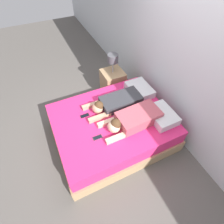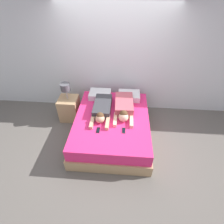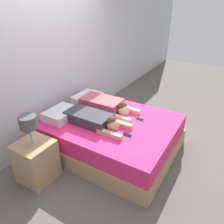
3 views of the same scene
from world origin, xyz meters
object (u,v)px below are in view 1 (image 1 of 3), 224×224
at_px(bed, 112,128).
at_px(cell_phone_left, 85,116).
at_px(pillow_head_left, 139,90).
at_px(person_left, 115,103).
at_px(person_right, 133,119).
at_px(nightstand, 113,81).
at_px(cell_phone_right, 98,137).
at_px(pillow_head_right, 161,115).

relative_size(bed, cell_phone_left, 13.37).
bearing_deg(bed, pillow_head_left, 115.38).
relative_size(person_left, person_right, 1.03).
bearing_deg(pillow_head_left, nightstand, -165.13).
distance_m(cell_phone_right, nightstand, 1.63).
bearing_deg(bed, pillow_head_right, 64.62).
relative_size(cell_phone_left, cell_phone_right, 1.00).
bearing_deg(nightstand, pillow_head_left, 14.87).
xyz_separation_m(bed, cell_phone_left, (-0.24, -0.39, 0.28)).
height_order(cell_phone_right, nightstand, nightstand).
distance_m(person_right, nightstand, 1.40).
relative_size(cell_phone_left, nightstand, 0.15).
bearing_deg(cell_phone_left, bed, 58.87).
height_order(pillow_head_right, person_right, person_right).
relative_size(person_right, cell_phone_right, 6.73).
relative_size(pillow_head_left, person_right, 0.51).
distance_m(bed, pillow_head_right, 0.88).
xyz_separation_m(bed, nightstand, (-1.09, 0.53, 0.06)).
distance_m(bed, cell_phone_left, 0.54).
relative_size(bed, nightstand, 2.00).
bearing_deg(person_left, person_right, 10.13).
xyz_separation_m(bed, person_right, (0.24, 0.25, 0.37)).
bearing_deg(pillow_head_left, person_left, -78.30).
xyz_separation_m(person_left, cell_phone_left, (-0.01, -0.56, -0.08)).
xyz_separation_m(person_left, person_right, (0.47, 0.08, 0.02)).
bearing_deg(pillow_head_right, pillow_head_left, 180.00).
relative_size(bed, person_left, 1.94).
height_order(person_left, person_right, person_right).
xyz_separation_m(pillow_head_left, pillow_head_right, (0.69, 0.00, 0.00)).
bearing_deg(pillow_head_right, nightstand, -172.17).
height_order(person_left, cell_phone_left, person_left).
relative_size(person_left, cell_phone_right, 6.90).
relative_size(pillow_head_right, cell_phone_left, 3.45).
xyz_separation_m(pillow_head_right, cell_phone_right, (-0.09, -1.10, -0.06)).
height_order(person_left, cell_phone_right, person_left).
bearing_deg(bed, cell_phone_left, -121.13).
relative_size(pillow_head_left, nightstand, 0.52).
height_order(bed, pillow_head_left, pillow_head_left).
bearing_deg(pillow_head_left, cell_phone_right, -61.16).
bearing_deg(pillow_head_right, person_right, -102.54).
height_order(pillow_head_left, cell_phone_left, pillow_head_left).
xyz_separation_m(cell_phone_left, cell_phone_right, (0.49, 0.03, 0.00)).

